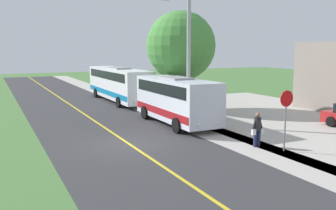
{
  "coord_description": "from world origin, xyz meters",
  "views": [
    {
      "loc": [
        6.13,
        16.9,
        4.75
      ],
      "look_at": [
        -3.5,
        -2.57,
        1.4
      ],
      "focal_mm": 38.76,
      "sensor_mm": 36.0,
      "label": 1
    }
  ],
  "objects_px": {
    "street_light_pole": "(187,55)",
    "pedestrian_with_bags": "(257,129)",
    "stop_sign": "(286,110)",
    "tree_curbside": "(181,46)",
    "transit_bus_rear": "(118,83)",
    "shuttle_bus_front": "(176,98)"
  },
  "relations": [
    {
      "from": "stop_sign",
      "to": "street_light_pole",
      "type": "relative_size",
      "value": 0.36
    },
    {
      "from": "shuttle_bus_front",
      "to": "transit_bus_rear",
      "type": "distance_m",
      "value": 11.46
    },
    {
      "from": "transit_bus_rear",
      "to": "street_light_pole",
      "type": "xyz_separation_m",
      "value": [
        -0.41,
        12.09,
        2.66
      ]
    },
    {
      "from": "street_light_pole",
      "to": "tree_curbside",
      "type": "xyz_separation_m",
      "value": [
        -2.52,
        -5.47,
        0.62
      ]
    },
    {
      "from": "street_light_pole",
      "to": "pedestrian_with_bags",
      "type": "bearing_deg",
      "value": 95.63
    },
    {
      "from": "shuttle_bus_front",
      "to": "transit_bus_rear",
      "type": "relative_size",
      "value": 0.67
    },
    {
      "from": "transit_bus_rear",
      "to": "tree_curbside",
      "type": "relative_size",
      "value": 1.49
    },
    {
      "from": "pedestrian_with_bags",
      "to": "tree_curbside",
      "type": "xyz_separation_m",
      "value": [
        -1.93,
        -11.52,
        4.09
      ]
    },
    {
      "from": "shuttle_bus_front",
      "to": "street_light_pole",
      "type": "height_order",
      "value": "street_light_pole"
    },
    {
      "from": "pedestrian_with_bags",
      "to": "tree_curbside",
      "type": "bearing_deg",
      "value": -99.5
    },
    {
      "from": "transit_bus_rear",
      "to": "pedestrian_with_bags",
      "type": "height_order",
      "value": "transit_bus_rear"
    },
    {
      "from": "transit_bus_rear",
      "to": "street_light_pole",
      "type": "height_order",
      "value": "street_light_pole"
    },
    {
      "from": "shuttle_bus_front",
      "to": "stop_sign",
      "type": "xyz_separation_m",
      "value": [
        -1.63,
        7.88,
        0.31
      ]
    },
    {
      "from": "pedestrian_with_bags",
      "to": "street_light_pole",
      "type": "height_order",
      "value": "street_light_pole"
    },
    {
      "from": "pedestrian_with_bags",
      "to": "street_light_pole",
      "type": "relative_size",
      "value": 0.21
    },
    {
      "from": "street_light_pole",
      "to": "tree_curbside",
      "type": "relative_size",
      "value": 1.03
    },
    {
      "from": "transit_bus_rear",
      "to": "stop_sign",
      "type": "xyz_separation_m",
      "value": [
        -1.63,
        19.34,
        0.25
      ]
    },
    {
      "from": "pedestrian_with_bags",
      "to": "tree_curbside",
      "type": "relative_size",
      "value": 0.22
    },
    {
      "from": "shuttle_bus_front",
      "to": "pedestrian_with_bags",
      "type": "distance_m",
      "value": 6.8
    },
    {
      "from": "transit_bus_rear",
      "to": "tree_curbside",
      "type": "xyz_separation_m",
      "value": [
        -2.93,
        6.62,
        3.28
      ]
    },
    {
      "from": "shuttle_bus_front",
      "to": "street_light_pole",
      "type": "bearing_deg",
      "value": 122.77
    },
    {
      "from": "stop_sign",
      "to": "tree_curbside",
      "type": "distance_m",
      "value": 13.14
    }
  ]
}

